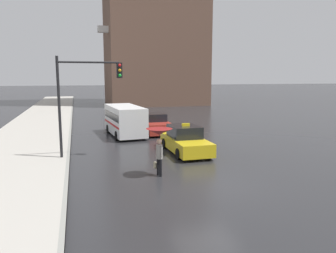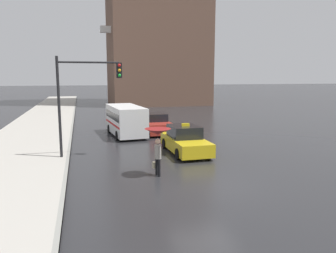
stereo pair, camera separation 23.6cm
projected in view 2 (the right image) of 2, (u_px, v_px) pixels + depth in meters
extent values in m
plane|color=#262628|center=(204.00, 186.00, 13.01)|extent=(300.00, 300.00, 0.00)
cube|color=gray|center=(63.00, 197.00, 11.62)|extent=(0.16, 120.00, 0.16)
cube|color=gold|center=(185.00, 144.00, 18.67)|extent=(1.80, 4.53, 0.70)
cube|color=black|center=(184.00, 131.00, 18.78)|extent=(1.58, 2.04, 0.67)
cylinder|color=black|center=(209.00, 152.00, 17.58)|extent=(0.20, 0.60, 0.60)
cylinder|color=black|center=(178.00, 154.00, 17.14)|extent=(0.20, 0.60, 0.60)
cylinder|color=black|center=(191.00, 142.00, 20.26)|extent=(0.20, 0.60, 0.60)
cylinder|color=black|center=(165.00, 144.00, 19.82)|extent=(0.20, 0.60, 0.60)
cube|color=yellow|center=(185.00, 125.00, 18.50)|extent=(0.44, 0.16, 0.16)
cube|color=#A52D23|center=(156.00, 126.00, 25.16)|extent=(1.80, 4.45, 0.77)
cube|color=black|center=(155.00, 117.00, 25.27)|extent=(1.58, 2.00, 0.57)
cylinder|color=black|center=(171.00, 132.00, 24.11)|extent=(0.20, 0.60, 0.60)
cylinder|color=black|center=(149.00, 133.00, 23.67)|extent=(0.20, 0.60, 0.60)
cylinder|color=black|center=(162.00, 126.00, 26.74)|extent=(0.20, 0.60, 0.60)
cylinder|color=black|center=(142.00, 127.00, 26.30)|extent=(0.20, 0.60, 0.60)
cube|color=white|center=(126.00, 120.00, 24.10)|extent=(2.47, 5.45, 2.01)
cube|color=black|center=(126.00, 115.00, 24.05)|extent=(2.45, 5.03, 0.52)
cube|color=red|center=(126.00, 123.00, 24.14)|extent=(2.47, 5.24, 0.14)
cylinder|color=black|center=(144.00, 134.00, 23.09)|extent=(0.26, 0.65, 0.63)
cylinder|color=black|center=(118.00, 135.00, 22.44)|extent=(0.26, 0.65, 0.63)
cylinder|color=black|center=(133.00, 127.00, 26.03)|extent=(0.26, 0.65, 0.63)
cylinder|color=black|center=(109.00, 129.00, 25.38)|extent=(0.26, 0.65, 0.63)
cylinder|color=black|center=(159.00, 168.00, 14.24)|extent=(0.15, 0.15, 0.78)
cylinder|color=black|center=(157.00, 167.00, 14.43)|extent=(0.15, 0.15, 0.78)
cylinder|color=gray|center=(158.00, 152.00, 14.23)|extent=(0.36, 0.36, 0.61)
sphere|color=#DBAD89|center=(158.00, 141.00, 14.16)|extent=(0.23, 0.23, 0.23)
cylinder|color=gray|center=(160.00, 152.00, 14.06)|extent=(0.09, 0.09, 0.52)
cylinder|color=gray|center=(156.00, 150.00, 14.38)|extent=(0.09, 0.09, 0.52)
cone|color=maroon|center=(158.00, 132.00, 14.09)|extent=(1.14, 1.14, 0.26)
cylinder|color=black|center=(158.00, 139.00, 14.15)|extent=(0.02, 0.02, 0.68)
cube|color=#BFB28C|center=(154.00, 165.00, 14.53)|extent=(0.15, 0.20, 0.28)
cylinder|color=black|center=(59.00, 109.00, 16.73)|extent=(0.14, 0.14, 5.34)
cylinder|color=black|center=(89.00, 62.00, 16.77)|extent=(3.10, 0.10, 0.10)
cube|color=black|center=(119.00, 70.00, 17.23)|extent=(0.28, 0.28, 0.80)
sphere|color=red|center=(119.00, 65.00, 17.04)|extent=(0.16, 0.16, 0.16)
sphere|color=orange|center=(119.00, 70.00, 17.07)|extent=(0.16, 0.16, 0.16)
sphere|color=green|center=(120.00, 75.00, 17.11)|extent=(0.16, 0.16, 0.16)
cube|color=white|center=(124.00, 54.00, 47.11)|extent=(0.90, 0.90, 15.07)
cube|color=white|center=(124.00, 30.00, 46.60)|extent=(6.63, 0.90, 0.90)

